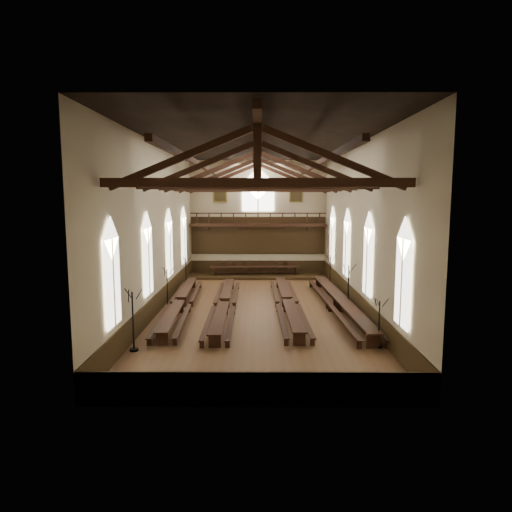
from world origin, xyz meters
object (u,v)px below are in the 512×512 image
at_px(candelabrum_left_near, 133,332).
at_px(candelabrum_left_mid, 167,296).
at_px(candelabrum_right_mid, 348,295).
at_px(candelabrum_left_far, 186,277).
at_px(refectory_row_d, 340,301).
at_px(refectory_row_a, 180,301).
at_px(high_table, 255,268).
at_px(refectory_row_c, 288,301).
at_px(refectory_row_b, 224,303).
at_px(dais, 255,276).
at_px(candelabrum_right_near, 379,333).
at_px(candelabrum_right_far, 330,277).

xyz_separation_m(candelabrum_left_near, candelabrum_left_mid, (-0.00, 7.67, -0.07)).
relative_size(candelabrum_left_near, candelabrum_right_mid, 1.02).
bearing_deg(candelabrum_left_far, candelabrum_left_near, -90.00).
relative_size(refectory_row_d, candelabrum_right_mid, 5.29).
relative_size(refectory_row_a, high_table, 1.83).
xyz_separation_m(refectory_row_c, refectory_row_d, (3.17, -0.10, 0.05)).
distance_m(candelabrum_left_near, candelabrum_right_mid, 13.53).
relative_size(refectory_row_b, refectory_row_c, 0.98).
height_order(candelabrum_left_near, candelabrum_left_mid, candelabrum_left_near).
height_order(refectory_row_c, candelabrum_left_mid, candelabrum_left_mid).
bearing_deg(dais, candelabrum_left_far, -142.47).
height_order(refectory_row_a, refectory_row_d, refectory_row_d).
xyz_separation_m(refectory_row_a, candelabrum_left_near, (-0.80, -7.47, 0.35)).
bearing_deg(refectory_row_b, candelabrum_left_mid, 171.26).
bearing_deg(refectory_row_c, refectory_row_b, -173.89).
height_order(refectory_row_c, candelabrum_left_near, candelabrum_left_near).
distance_m(refectory_row_b, candelabrum_right_mid, 7.62).
height_order(refectory_row_b, candelabrum_left_mid, candelabrum_left_mid).
bearing_deg(candelabrum_left_mid, candelabrum_right_mid, 0.31).
height_order(dais, candelabrum_right_near, candelabrum_right_near).
bearing_deg(refectory_row_d, candelabrum_right_near, -85.35).
bearing_deg(candelabrum_left_mid, candelabrum_right_far, 32.93).
xyz_separation_m(refectory_row_c, dais, (-2.11, 11.37, -0.43)).
distance_m(refectory_row_b, candelabrum_left_mid, 3.56).
bearing_deg(candelabrum_right_near, candelabrum_left_mid, 147.22).
bearing_deg(candelabrum_right_far, candelabrum_left_near, -126.75).
height_order(refectory_row_a, candelabrum_left_near, candelabrum_left_near).
distance_m(dais, candelabrum_right_near, 19.31).
distance_m(high_table, candelabrum_right_near, 19.30).
height_order(candelabrum_left_mid, candelabrum_right_near, candelabrum_left_mid).
xyz_separation_m(candelabrum_left_far, candelabrum_right_near, (11.10, -14.35, 0.00)).
relative_size(refectory_row_d, high_table, 1.93).
xyz_separation_m(refectory_row_d, candelabrum_right_near, (0.56, -6.92, 0.12)).
relative_size(candelabrum_left_near, candelabrum_left_mid, 1.09).
distance_m(dais, candelabrum_left_far, 6.66).
xyz_separation_m(refectory_row_b, candelabrum_right_near, (7.59, -6.61, 0.19)).
bearing_deg(refectory_row_d, dais, 114.68).
height_order(refectory_row_b, candelabrum_left_far, candelabrum_left_far).
relative_size(candelabrum_left_mid, candelabrum_right_near, 1.13).
xyz_separation_m(refectory_row_a, high_table, (4.46, 11.45, 0.29)).
bearing_deg(candelabrum_left_near, candelabrum_left_far, 90.00).
bearing_deg(candelabrum_right_far, refectory_row_d, -94.33).
bearing_deg(refectory_row_b, candelabrum_right_mid, 4.51).
distance_m(dais, candelabrum_left_near, 19.65).
distance_m(dais, high_table, 0.71).
relative_size(refectory_row_c, candelabrum_right_far, 5.83).
distance_m(refectory_row_a, refectory_row_d, 9.73).
bearing_deg(dais, candelabrum_right_mid, -62.45).
bearing_deg(high_table, candelabrum_right_far, -34.80).
relative_size(refectory_row_b, candelabrum_right_mid, 4.99).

